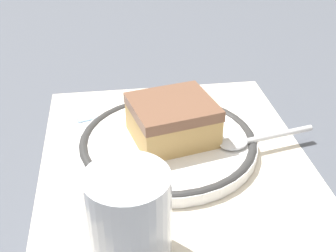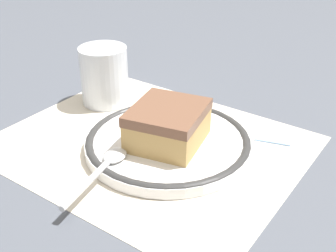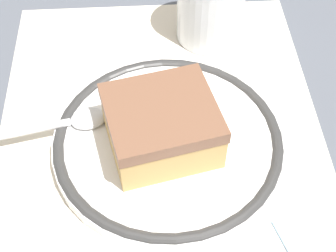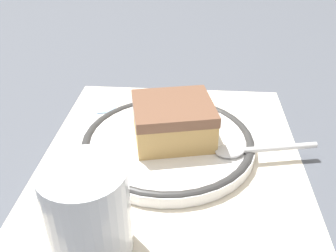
% 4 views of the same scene
% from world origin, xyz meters
% --- Properties ---
extents(ground_plane, '(2.40, 2.40, 0.00)m').
position_xyz_m(ground_plane, '(0.00, 0.00, 0.00)').
color(ground_plane, '#4C515B').
extents(placemat, '(0.41, 0.33, 0.00)m').
position_xyz_m(placemat, '(0.00, 0.00, 0.00)').
color(placemat, beige).
rests_on(placemat, ground_plane).
extents(plate, '(0.23, 0.23, 0.02)m').
position_xyz_m(plate, '(0.03, 0.01, 0.01)').
color(plate, white).
rests_on(plate, placemat).
extents(cake_slice, '(0.11, 0.12, 0.05)m').
position_xyz_m(cake_slice, '(0.03, -0.00, 0.04)').
color(cake_slice, tan).
rests_on(cake_slice, plate).
extents(spoon, '(0.04, 0.13, 0.01)m').
position_xyz_m(spoon, '(0.00, -0.10, 0.02)').
color(spoon, silver).
rests_on(spoon, plate).
extents(cup, '(0.08, 0.08, 0.09)m').
position_xyz_m(cup, '(-0.14, 0.07, 0.04)').
color(cup, silver).
rests_on(cup, placemat).
extents(sugar_packet, '(0.06, 0.04, 0.01)m').
position_xyz_m(sugar_packet, '(0.14, 0.11, 0.00)').
color(sugar_packet, '#8CB2E0').
rests_on(sugar_packet, placemat).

